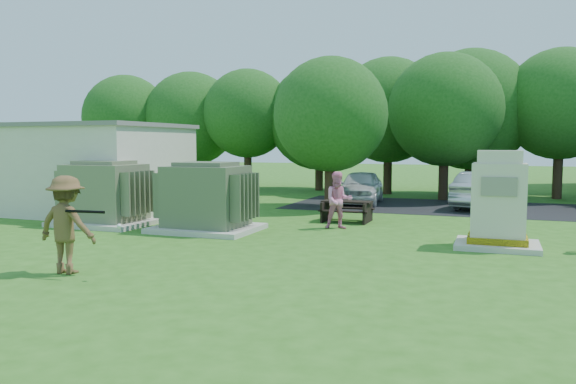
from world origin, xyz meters
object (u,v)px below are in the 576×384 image
at_px(batter, 67,225).
at_px(car_silver_a, 485,190).
at_px(generator_cabinet, 498,205).
at_px(person_at_picnic, 339,200).
at_px(car_white, 361,187).
at_px(picnic_table, 347,209).
at_px(transformer_left, 105,195).
at_px(transformer_right, 207,199).

xyz_separation_m(batter, car_silver_a, (7.66, 15.03, -0.25)).
height_order(generator_cabinet, person_at_picnic, generator_cabinet).
height_order(batter, car_white, batter).
bearing_deg(picnic_table, car_silver_a, 53.68).
distance_m(batter, person_at_picnic, 8.43).
relative_size(transformer_left, generator_cabinet, 1.22).
bearing_deg(transformer_left, car_silver_a, 38.78).
bearing_deg(picnic_table, transformer_right, -135.56).
height_order(transformer_left, generator_cabinet, generator_cabinet).
height_order(transformer_right, picnic_table, transformer_right).
bearing_deg(transformer_left, picnic_table, 25.33).
bearing_deg(batter, picnic_table, -111.82).
relative_size(generator_cabinet, picnic_table, 1.49).
xyz_separation_m(picnic_table, car_white, (-0.91, 5.88, 0.28)).
relative_size(generator_cabinet, car_white, 0.58).
bearing_deg(batter, person_at_picnic, -116.65).
relative_size(transformer_right, picnic_table, 1.83).
height_order(batter, person_at_picnic, batter).
height_order(picnic_table, batter, batter).
bearing_deg(transformer_right, car_white, 74.67).
height_order(transformer_left, car_white, transformer_left).
bearing_deg(picnic_table, car_white, 98.81).
bearing_deg(car_white, person_at_picnic, -87.43).
distance_m(transformer_right, batter, 5.88).
relative_size(batter, car_white, 0.47).
distance_m(generator_cabinet, car_white, 10.73).
distance_m(generator_cabinet, batter, 10.15).
xyz_separation_m(transformer_left, person_at_picnic, (7.31, 1.76, -0.09)).
relative_size(car_white, car_silver_a, 0.94).
bearing_deg(person_at_picnic, car_silver_a, 37.24).
xyz_separation_m(transformer_right, batter, (0.04, -5.88, 0.02)).
distance_m(picnic_table, car_silver_a, 7.17).
bearing_deg(car_silver_a, car_white, 11.86).
xyz_separation_m(generator_cabinet, car_silver_a, (-0.51, 9.00, -0.33)).
xyz_separation_m(transformer_left, generator_cabinet, (11.90, 0.15, 0.10)).
relative_size(generator_cabinet, car_silver_a, 0.54).
relative_size(picnic_table, person_at_picnic, 0.93).
height_order(picnic_table, car_white, car_white).
relative_size(picnic_table, car_silver_a, 0.36).
bearing_deg(generator_cabinet, car_white, 121.85).
distance_m(transformer_left, car_white, 11.18).
xyz_separation_m(generator_cabinet, batter, (-8.16, -6.03, -0.08)).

